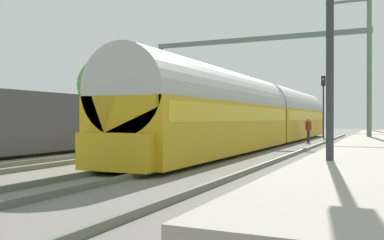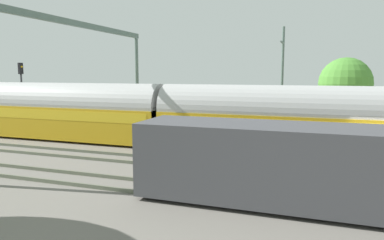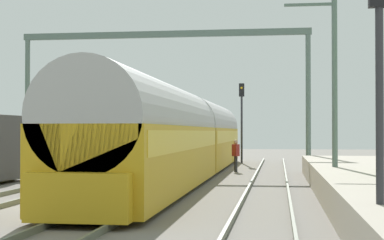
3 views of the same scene
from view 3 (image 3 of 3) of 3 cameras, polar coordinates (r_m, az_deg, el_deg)
ground at (r=19.14m, az=-11.98°, el=-7.56°), size 120.00×120.00×0.00m
track_east at (r=18.55m, az=-6.06°, el=-7.53°), size 1.51×60.00×0.16m
track_far_east at (r=18.02m, az=6.61°, el=-7.72°), size 1.52×60.00×0.16m
passenger_train at (r=30.22m, az=-0.57°, el=-1.43°), size 2.93×32.85×3.82m
person_crossing at (r=33.96m, az=3.98°, el=-2.98°), size 0.44×0.46×1.73m
railway_signal_near at (r=11.62m, az=16.60°, el=4.86°), size 0.36×0.30×5.27m
railway_signal_far at (r=43.22m, az=4.52°, el=0.69°), size 0.36×0.30×5.47m
catenary_gantry at (r=35.73m, az=-2.60°, el=4.94°), size 16.51×0.28×7.86m
catenary_pole_east_mid at (r=23.36m, az=12.67°, el=3.82°), size 1.90×0.20×8.00m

